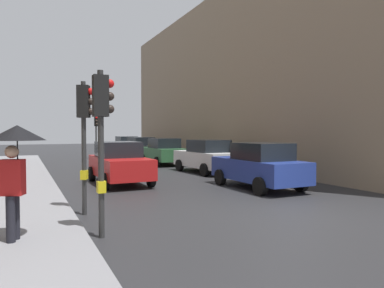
{
  "coord_description": "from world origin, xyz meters",
  "views": [
    {
      "loc": [
        -6.26,
        -7.32,
        2.17
      ],
      "look_at": [
        0.45,
        6.65,
        1.64
      ],
      "focal_mm": 32.95,
      "sensor_mm": 36.0,
      "label": 1
    }
  ],
  "objects": [
    {
      "name": "car_silver_hatchback",
      "position": [
        2.51,
        25.4,
        0.88
      ],
      "size": [
        2.09,
        4.24,
        1.76
      ],
      "color": "#BCBCC1",
      "rests_on": "ground"
    },
    {
      "name": "traffic_light_near_left",
      "position": [
        -4.81,
        -0.04,
        2.36
      ],
      "size": [
        0.43,
        0.24,
        3.43
      ],
      "color": "#2D2D2D",
      "rests_on": "ground"
    },
    {
      "name": "car_green_estate",
      "position": [
        2.12,
        14.57,
        0.88
      ],
      "size": [
        2.03,
        4.21,
        1.76
      ],
      "color": "#2D6038",
      "rests_on": "ground"
    },
    {
      "name": "car_white_compact",
      "position": [
        2.56,
        9.23,
        0.88
      ],
      "size": [
        2.22,
        4.3,
        1.76
      ],
      "color": "silver",
      "rests_on": "ground"
    },
    {
      "name": "traffic_light_near_right",
      "position": [
        -4.81,
        2.18,
        2.41
      ],
      "size": [
        0.45,
        0.34,
        3.49
      ],
      "color": "#2D2D2D",
      "rests_on": "ground"
    },
    {
      "name": "pedestrian_with_umbrella",
      "position": [
        -6.39,
        -0.09,
        1.84
      ],
      "size": [
        1.0,
        1.0,
        2.14
      ],
      "color": "black",
      "rests_on": "sidewalk_kerb"
    },
    {
      "name": "sidewalk_kerb",
      "position": [
        -6.84,
        6.0,
        0.08
      ],
      "size": [
        3.42,
        40.0,
        0.16
      ],
      "primitive_type": "cube",
      "color": "gray",
      "rests_on": "ground"
    },
    {
      "name": "car_blue_van",
      "position": [
        1.92,
        3.74,
        0.88
      ],
      "size": [
        2.03,
        4.2,
        1.76
      ],
      "color": "navy",
      "rests_on": "ground"
    },
    {
      "name": "car_red_sedan",
      "position": [
        -2.62,
        7.32,
        0.88
      ],
      "size": [
        2.06,
        4.22,
        1.76
      ],
      "color": "red",
      "rests_on": "ground"
    },
    {
      "name": "traffic_light_far_median",
      "position": [
        -0.93,
        21.67,
        2.47
      ],
      "size": [
        0.25,
        0.43,
        3.59
      ],
      "color": "#2D2D2D",
      "rests_on": "ground"
    },
    {
      "name": "car_dark_suv",
      "position": [
        2.25,
        20.1,
        0.88
      ],
      "size": [
        2.23,
        4.31,
        1.76
      ],
      "color": "black",
      "rests_on": "ground"
    },
    {
      "name": "building_facade_right",
      "position": [
        11.13,
        13.93,
        5.62
      ],
      "size": [
        12.0,
        29.86,
        11.23
      ],
      "primitive_type": "cube",
      "color": "gray",
      "rests_on": "ground"
    },
    {
      "name": "ground_plane",
      "position": [
        0.0,
        0.0,
        0.0
      ],
      "size": [
        120.0,
        120.0,
        0.0
      ],
      "primitive_type": "plane",
      "color": "#28282B"
    }
  ]
}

